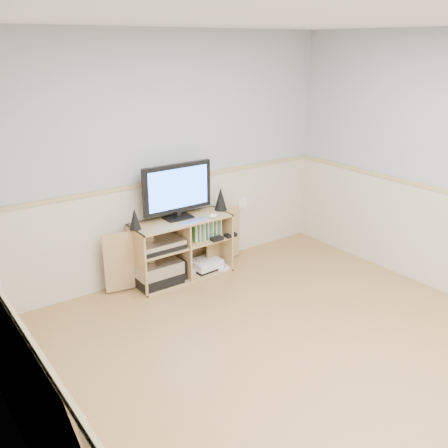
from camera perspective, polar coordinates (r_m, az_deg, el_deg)
The scene contains 11 objects.
room at distance 3.48m, azimuth 9.79°, elevation 0.55°, with size 4.04×4.54×2.54m.
media_cabinet at distance 5.29m, azimuth -5.13°, elevation -2.61°, with size 1.66×0.40×0.65m.
monitor at distance 5.08m, azimuth -5.34°, elevation 3.95°, with size 0.77×0.18×0.57m.
speaker_left at distance 4.90m, azimuth -10.17°, elevation 0.58°, with size 0.11×0.11×0.21m, color black.
speaker_right at distance 5.38m, azimuth -0.39°, elevation 2.91°, with size 0.14×0.14×0.25m, color black.
keyboard at distance 5.06m, azimuth -3.46°, elevation 0.30°, with size 0.29×0.12×0.01m, color silver.
mouse at distance 5.18m, azimuth -1.24°, elevation 0.94°, with size 0.10×0.06×0.04m, color white.
av_components at distance 5.17m, azimuth -7.56°, elevation -4.64°, with size 0.53×0.34×0.47m.
game_consoles at distance 5.48m, azimuth -2.25°, elevation -4.69°, with size 0.45×0.30×0.11m.
game_cases at distance 5.32m, azimuth -2.16°, elevation -0.63°, with size 0.34×0.14×0.19m, color #3F8C3F.
wall_outlet at distance 5.84m, azimuth 2.11°, elevation 2.44°, with size 0.12×0.03×0.12m, color white.
Camera 1 is at (-2.43, -2.15, 2.35)m, focal length 40.00 mm.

